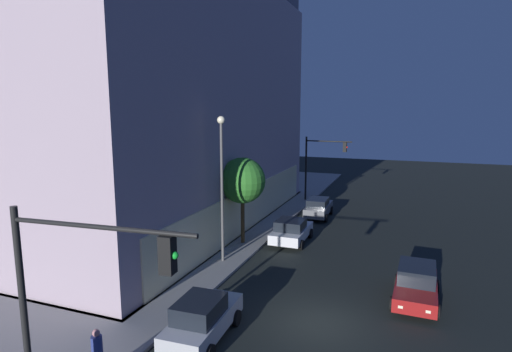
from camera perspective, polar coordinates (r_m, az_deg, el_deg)
ground_plane at (r=18.59m, az=8.68°, el=-19.61°), size 120.00×120.00×0.00m
modern_building at (r=37.57m, az=-22.30°, el=11.34°), size 29.41×29.24×21.65m
traffic_light_near_corner at (r=11.58m, az=-24.12°, el=-14.18°), size 0.60×5.13×6.37m
traffic_light_far_corner at (r=39.73m, az=8.89°, el=2.46°), size 0.40×4.45×6.17m
street_lamp_sidewalk at (r=23.38m, az=-4.77°, el=0.50°), size 0.44×0.44×8.41m
sidewalk_tree at (r=26.75m, az=-1.89°, el=-0.66°), size 3.01×3.01×5.71m
pedestrian_waiting at (r=15.40m, az=-21.17°, el=-21.56°), size 0.36×0.36×1.77m
car_silver at (r=17.08m, az=-7.46°, el=-19.03°), size 4.38×2.10×1.76m
car_red at (r=21.33m, az=21.33°, el=-13.73°), size 4.46×2.17×1.66m
car_white at (r=28.16m, az=4.93°, el=-7.56°), size 4.31×2.26×1.61m
car_grey at (r=34.70m, az=8.64°, el=-4.33°), size 4.36×2.03×1.64m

